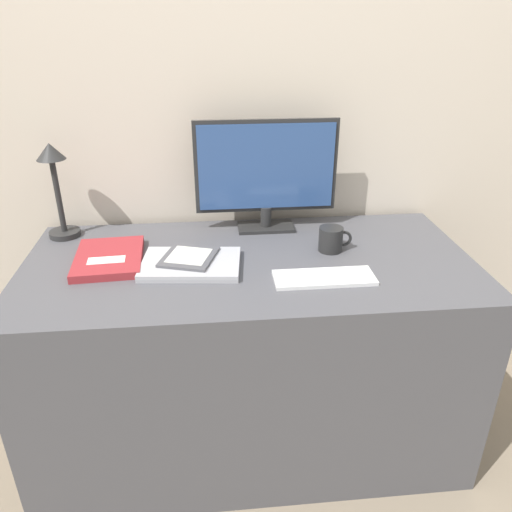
# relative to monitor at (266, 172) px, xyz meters

# --- Properties ---
(ground_plane) EXTENTS (10.00, 10.00, 0.00)m
(ground_plane) POSITION_rel_monitor_xyz_m (-0.09, -0.43, -0.96)
(ground_plane) COLOR gray
(wall_back) EXTENTS (3.60, 0.05, 2.40)m
(wall_back) POSITION_rel_monitor_xyz_m (-0.09, 0.14, 0.24)
(wall_back) COLOR beige
(wall_back) RESTS_ON ground_plane
(desk) EXTENTS (1.47, 0.71, 0.74)m
(desk) POSITION_rel_monitor_xyz_m (-0.09, -0.26, -0.59)
(desk) COLOR #4C4C51
(desk) RESTS_ON ground_plane
(monitor) EXTENTS (0.51, 0.11, 0.40)m
(monitor) POSITION_rel_monitor_xyz_m (0.00, 0.00, 0.00)
(monitor) COLOR #262626
(monitor) RESTS_ON desk
(keyboard) EXTENTS (0.31, 0.11, 0.01)m
(keyboard) POSITION_rel_monitor_xyz_m (0.13, -0.42, -0.21)
(keyboard) COLOR silver
(keyboard) RESTS_ON desk
(laptop) EXTENTS (0.33, 0.24, 0.02)m
(laptop) POSITION_rel_monitor_xyz_m (-0.27, -0.29, -0.21)
(laptop) COLOR #A3A3A8
(laptop) RESTS_ON desk
(ereader) EXTENTS (0.20, 0.21, 0.01)m
(ereader) POSITION_rel_monitor_xyz_m (-0.28, -0.27, -0.19)
(ereader) COLOR #4C4C51
(ereader) RESTS_ON laptop
(desk_lamp) EXTENTS (0.11, 0.11, 0.34)m
(desk_lamp) POSITION_rel_monitor_xyz_m (-0.73, 0.00, -0.01)
(desk_lamp) COLOR #282828
(desk_lamp) RESTS_ON desk
(notebook) EXTENTS (0.23, 0.29, 0.03)m
(notebook) POSITION_rel_monitor_xyz_m (-0.54, -0.23, -0.20)
(notebook) COLOR maroon
(notebook) RESTS_ON desk
(coffee_mug) EXTENTS (0.11, 0.08, 0.08)m
(coffee_mug) POSITION_rel_monitor_xyz_m (0.20, -0.21, -0.18)
(coffee_mug) COLOR black
(coffee_mug) RESTS_ON desk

